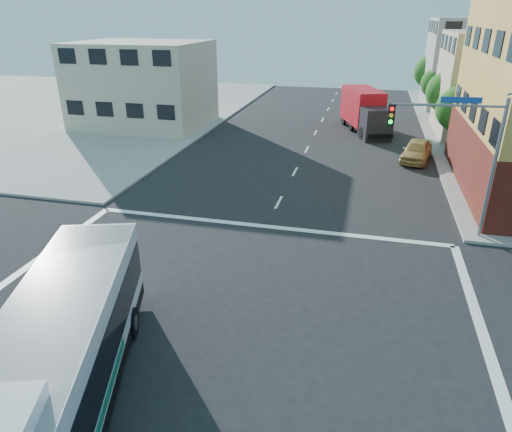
# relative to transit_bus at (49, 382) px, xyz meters

# --- Properties ---
(ground) EXTENTS (120.00, 120.00, 0.00)m
(ground) POSITION_rel_transit_bus_xyz_m (2.50, 4.69, -1.83)
(ground) COLOR black
(ground) RESTS_ON ground
(sidewalk_nw) EXTENTS (50.00, 50.00, 0.15)m
(sidewalk_nw) POSITION_rel_transit_bus_xyz_m (-32.50, 39.69, -1.75)
(sidewalk_nw) COLOR gray
(sidewalk_nw) RESTS_ON ground
(building_east_far) EXTENTS (12.06, 10.06, 10.00)m
(building_east_far) POSITION_rel_transit_bus_xyz_m (19.48, 52.67, 3.18)
(building_east_far) COLOR #A8A8A3
(building_east_far) RESTS_ON ground
(building_west) EXTENTS (12.06, 10.06, 8.00)m
(building_west) POSITION_rel_transit_bus_xyz_m (-14.52, 34.67, 2.18)
(building_west) COLOR beige
(building_west) RESTS_ON ground
(signal_mast_ne) EXTENTS (7.91, 1.13, 8.07)m
(signal_mast_ne) POSITION_rel_transit_bus_xyz_m (11.58, 15.31, 3.15)
(signal_mast_ne) COLOR gray
(signal_mast_ne) RESTS_ON ground
(street_tree_a) EXTENTS (3.60, 3.60, 5.53)m
(street_tree_a) POSITION_rel_transit_bus_xyz_m (14.40, 32.61, 1.76)
(street_tree_a) COLOR #392714
(street_tree_a) RESTS_ON ground
(street_tree_b) EXTENTS (3.80, 3.80, 5.79)m
(street_tree_b) POSITION_rel_transit_bus_xyz_m (14.40, 40.61, 1.93)
(street_tree_b) COLOR #392714
(street_tree_b) RESTS_ON ground
(street_tree_c) EXTENTS (3.40, 3.40, 5.29)m
(street_tree_c) POSITION_rel_transit_bus_xyz_m (14.40, 48.61, 1.63)
(street_tree_c) COLOR #392714
(street_tree_c) RESTS_ON ground
(street_tree_d) EXTENTS (4.00, 4.00, 6.03)m
(street_tree_d) POSITION_rel_transit_bus_xyz_m (14.40, 56.61, 2.05)
(street_tree_d) COLOR #392714
(street_tree_d) RESTS_ON ground
(transit_bus) EXTENTS (6.52, 12.82, 3.74)m
(transit_bus) POSITION_rel_transit_bus_xyz_m (0.00, 0.00, 0.00)
(transit_bus) COLOR black
(transit_bus) RESTS_ON ground
(box_truck) EXTENTS (5.20, 8.85, 3.83)m
(box_truck) POSITION_rel_transit_bus_xyz_m (6.92, 37.41, 0.03)
(box_truck) COLOR black
(box_truck) RESTS_ON ground
(parked_car) EXTENTS (2.94, 5.05, 1.62)m
(parked_car) POSITION_rel_transit_bus_xyz_m (11.12, 28.58, -1.02)
(parked_car) COLOR tan
(parked_car) RESTS_ON ground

